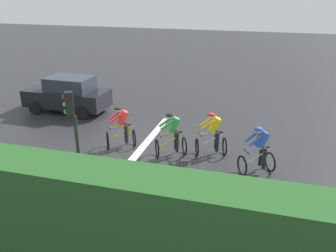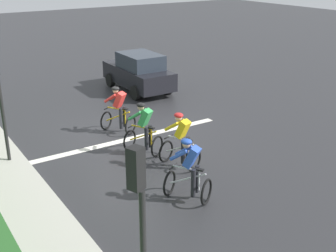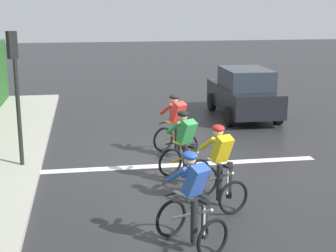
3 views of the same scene
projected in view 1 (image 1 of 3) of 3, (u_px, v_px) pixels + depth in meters
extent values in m
plane|color=#28282B|center=(129.00, 148.00, 13.73)|extent=(80.00, 80.00, 0.00)
cube|color=#ADA89E|center=(131.00, 235.00, 8.84)|extent=(2.80, 22.90, 0.12)
cube|color=tan|center=(115.00, 251.00, 7.94)|extent=(0.44, 22.90, 0.62)
cube|color=#265623|center=(107.00, 224.00, 7.33)|extent=(1.10, 22.90, 2.50)
cube|color=silver|center=(141.00, 149.00, 13.61)|extent=(7.00, 0.30, 0.01)
torus|color=black|center=(242.00, 166.00, 11.64)|extent=(0.62, 0.40, 0.68)
torus|color=black|center=(270.00, 162.00, 11.88)|extent=(0.62, 0.40, 0.68)
cylinder|color=silver|center=(257.00, 157.00, 11.67)|extent=(0.54, 0.87, 0.51)
cylinder|color=silver|center=(265.00, 155.00, 11.73)|extent=(0.04, 0.04, 0.55)
cylinder|color=silver|center=(256.00, 150.00, 11.56)|extent=(0.40, 0.64, 0.04)
cube|color=black|center=(266.00, 147.00, 11.62)|extent=(0.20, 0.24, 0.04)
cylinder|color=black|center=(246.00, 151.00, 11.48)|extent=(0.38, 0.24, 0.03)
cube|color=#2D51B7|center=(262.00, 139.00, 11.47)|extent=(0.47, 0.51, 0.57)
sphere|color=tan|center=(258.00, 131.00, 11.32)|extent=(0.20, 0.20, 0.20)
ellipsoid|color=#264CB2|center=(258.00, 129.00, 11.29)|extent=(0.35, 0.36, 0.14)
cylinder|color=black|center=(264.00, 158.00, 11.61)|extent=(0.12, 0.12, 0.74)
cylinder|color=black|center=(261.00, 155.00, 11.83)|extent=(0.12, 0.12, 0.74)
cylinder|color=#2D51B7|center=(256.00, 141.00, 11.23)|extent=(0.32, 0.46, 0.37)
cylinder|color=#2D51B7|center=(251.00, 137.00, 11.52)|extent=(0.32, 0.46, 0.37)
torus|color=black|center=(197.00, 147.00, 12.98)|extent=(0.66, 0.28, 0.68)
torus|color=black|center=(225.00, 146.00, 13.03)|extent=(0.66, 0.28, 0.68)
cylinder|color=silver|center=(211.00, 140.00, 12.92)|extent=(0.37, 0.95, 0.51)
cylinder|color=silver|center=(219.00, 140.00, 12.92)|extent=(0.04, 0.04, 0.55)
cylinder|color=silver|center=(210.00, 134.00, 12.81)|extent=(0.28, 0.69, 0.04)
cube|color=black|center=(220.00, 132.00, 12.82)|extent=(0.17, 0.24, 0.04)
cylinder|color=black|center=(200.00, 134.00, 12.81)|extent=(0.41, 0.17, 0.03)
cube|color=yellow|center=(215.00, 125.00, 12.70)|extent=(0.42, 0.49, 0.57)
sphere|color=beige|center=(211.00, 116.00, 12.57)|extent=(0.20, 0.20, 0.20)
ellipsoid|color=red|center=(211.00, 115.00, 12.55)|extent=(0.32, 0.34, 0.14)
cylinder|color=black|center=(217.00, 142.00, 12.82)|extent=(0.12, 0.12, 0.74)
cylinder|color=black|center=(216.00, 139.00, 13.05)|extent=(0.12, 0.12, 0.74)
cylinder|color=yellow|center=(208.00, 125.00, 12.51)|extent=(0.24, 0.48, 0.37)
cylinder|color=yellow|center=(206.00, 122.00, 12.81)|extent=(0.24, 0.48, 0.37)
torus|color=black|center=(157.00, 148.00, 12.90)|extent=(0.63, 0.36, 0.68)
torus|color=black|center=(184.00, 146.00, 13.08)|extent=(0.63, 0.36, 0.68)
cylinder|color=gold|center=(171.00, 141.00, 12.90)|extent=(0.49, 0.90, 0.51)
cylinder|color=gold|center=(179.00, 139.00, 12.94)|extent=(0.04, 0.04, 0.55)
cylinder|color=gold|center=(170.00, 134.00, 12.79)|extent=(0.36, 0.66, 0.04)
cube|color=black|center=(179.00, 132.00, 12.83)|extent=(0.19, 0.24, 0.04)
cylinder|color=black|center=(160.00, 135.00, 12.73)|extent=(0.39, 0.22, 0.03)
cube|color=green|center=(174.00, 125.00, 12.69)|extent=(0.45, 0.50, 0.57)
sphere|color=tan|center=(170.00, 117.00, 12.55)|extent=(0.20, 0.20, 0.20)
ellipsoid|color=black|center=(170.00, 115.00, 12.52)|extent=(0.34, 0.36, 0.14)
cylinder|color=black|center=(177.00, 142.00, 12.83)|extent=(0.12, 0.12, 0.74)
cylinder|color=black|center=(176.00, 139.00, 13.05)|extent=(0.12, 0.12, 0.74)
cylinder|color=green|center=(167.00, 125.00, 12.47)|extent=(0.30, 0.47, 0.37)
cylinder|color=green|center=(165.00, 122.00, 12.76)|extent=(0.30, 0.47, 0.37)
torus|color=black|center=(108.00, 140.00, 13.55)|extent=(0.62, 0.39, 0.68)
torus|color=black|center=(134.00, 138.00, 13.78)|extent=(0.62, 0.39, 0.68)
cylinder|color=gold|center=(121.00, 133.00, 13.57)|extent=(0.53, 0.88, 0.51)
cylinder|color=gold|center=(129.00, 132.00, 13.63)|extent=(0.04, 0.04, 0.55)
cylinder|color=gold|center=(119.00, 126.00, 13.46)|extent=(0.39, 0.64, 0.04)
cube|color=black|center=(128.00, 125.00, 13.52)|extent=(0.20, 0.24, 0.04)
cylinder|color=black|center=(110.00, 128.00, 13.39)|extent=(0.38, 0.24, 0.03)
cube|color=red|center=(123.00, 118.00, 13.37)|extent=(0.46, 0.50, 0.57)
sphere|color=tan|center=(118.00, 110.00, 13.22)|extent=(0.20, 0.20, 0.20)
ellipsoid|color=black|center=(118.00, 108.00, 13.19)|extent=(0.35, 0.36, 0.14)
cylinder|color=black|center=(127.00, 134.00, 13.51)|extent=(0.12, 0.12, 0.74)
cylinder|color=black|center=(126.00, 132.00, 13.73)|extent=(0.12, 0.12, 0.74)
cylinder|color=red|center=(115.00, 118.00, 13.14)|extent=(0.32, 0.46, 0.37)
cylinder|color=red|center=(115.00, 115.00, 13.43)|extent=(0.32, 0.46, 0.37)
cube|color=black|center=(67.00, 98.00, 17.49)|extent=(1.77, 4.13, 0.80)
cube|color=#262D38|center=(70.00, 84.00, 17.15)|extent=(1.53, 2.16, 0.66)
cylinder|color=black|center=(36.00, 108.00, 17.23)|extent=(0.23, 0.64, 0.64)
cylinder|color=black|center=(55.00, 98.00, 18.71)|extent=(0.23, 0.64, 0.64)
cylinder|color=black|center=(82.00, 113.00, 16.54)|extent=(0.23, 0.64, 0.64)
cylinder|color=black|center=(99.00, 102.00, 18.02)|extent=(0.23, 0.64, 0.64)
cube|color=#EAEACC|center=(26.00, 95.00, 17.54)|extent=(0.28, 0.08, 0.16)
cube|color=#EAEACC|center=(38.00, 90.00, 18.45)|extent=(0.28, 0.08, 0.16)
cylinder|color=black|center=(79.00, 162.00, 9.68)|extent=(0.10, 0.10, 2.70)
cube|color=black|center=(69.00, 104.00, 9.05)|extent=(0.27, 0.27, 0.64)
sphere|color=red|center=(64.00, 97.00, 8.95)|extent=(0.11, 0.11, 0.11)
sphere|color=orange|center=(65.00, 104.00, 9.02)|extent=(0.11, 0.11, 0.11)
sphere|color=green|center=(66.00, 112.00, 9.10)|extent=(0.11, 0.11, 0.11)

